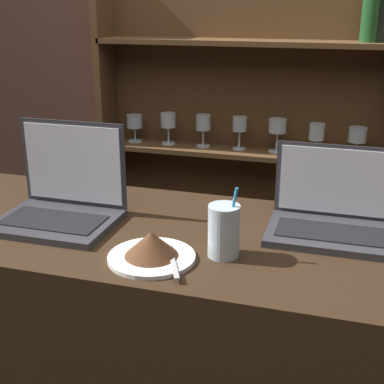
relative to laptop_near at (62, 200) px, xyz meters
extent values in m
cube|color=#4C3328|center=(0.39, 1.04, 0.30)|extent=(7.00, 0.06, 2.70)
cube|color=brown|center=(-0.29, 0.92, -0.18)|extent=(0.03, 0.18, 1.74)
cube|color=brown|center=(0.29, 1.00, -0.18)|extent=(1.19, 0.02, 1.74)
cube|color=brown|center=(0.29, 0.92, -0.52)|extent=(1.15, 0.18, 0.02)
cube|color=brown|center=(0.29, 0.92, -0.09)|extent=(1.15, 0.18, 0.02)
cube|color=brown|center=(0.29, 0.92, 0.35)|extent=(1.15, 0.18, 0.02)
cylinder|color=silver|center=(-0.17, 0.92, -0.08)|extent=(0.06, 0.06, 0.01)
cylinder|color=silver|center=(-0.17, 0.92, -0.05)|extent=(0.01, 0.01, 0.06)
cylinder|color=silver|center=(-0.17, 0.92, 0.01)|extent=(0.07, 0.07, 0.06)
cylinder|color=silver|center=(-0.02, 0.92, -0.08)|extent=(0.06, 0.06, 0.01)
cylinder|color=silver|center=(-0.02, 0.92, -0.04)|extent=(0.01, 0.01, 0.07)
cylinder|color=silver|center=(-0.02, 0.92, 0.03)|extent=(0.06, 0.06, 0.06)
cylinder|color=silver|center=(0.13, 0.92, -0.08)|extent=(0.05, 0.05, 0.01)
cylinder|color=silver|center=(0.13, 0.92, -0.04)|extent=(0.01, 0.01, 0.07)
cylinder|color=silver|center=(0.13, 0.92, 0.02)|extent=(0.06, 0.06, 0.06)
cylinder|color=silver|center=(0.29, 0.92, -0.08)|extent=(0.05, 0.05, 0.01)
cylinder|color=silver|center=(0.29, 0.92, -0.04)|extent=(0.01, 0.01, 0.07)
cylinder|color=silver|center=(0.29, 0.92, 0.03)|extent=(0.06, 0.06, 0.06)
cylinder|color=silver|center=(0.44, 0.92, -0.08)|extent=(0.06, 0.06, 0.01)
cylinder|color=silver|center=(0.44, 0.92, -0.04)|extent=(0.01, 0.01, 0.08)
cylinder|color=silver|center=(0.44, 0.92, 0.03)|extent=(0.07, 0.07, 0.05)
cylinder|color=silver|center=(0.59, 0.92, -0.08)|extent=(0.05, 0.05, 0.01)
cylinder|color=silver|center=(0.59, 0.92, -0.04)|extent=(0.01, 0.01, 0.06)
cylinder|color=silver|center=(0.59, 0.92, 0.02)|extent=(0.06, 0.06, 0.06)
cylinder|color=silver|center=(0.74, 0.92, -0.08)|extent=(0.06, 0.06, 0.01)
cylinder|color=silver|center=(0.74, 0.92, -0.04)|extent=(0.01, 0.01, 0.06)
cylinder|color=silver|center=(0.74, 0.92, 0.01)|extent=(0.07, 0.07, 0.06)
cylinder|color=#1E4C23|center=(0.75, 0.92, 0.44)|extent=(0.07, 0.07, 0.17)
cylinder|color=black|center=(0.77, 0.92, 0.47)|extent=(0.06, 0.06, 0.22)
cube|color=#333338|center=(0.00, -0.04, -0.05)|extent=(0.30, 0.23, 0.02)
cube|color=black|center=(0.00, -0.05, -0.04)|extent=(0.26, 0.13, 0.00)
cube|color=#333338|center=(0.00, 0.07, 0.08)|extent=(0.30, 0.00, 0.24)
cube|color=white|center=(0.00, 0.07, 0.08)|extent=(0.28, 0.01, 0.21)
cube|color=#333338|center=(0.69, 0.08, -0.05)|extent=(0.31, 0.21, 0.02)
cube|color=black|center=(0.69, 0.07, -0.04)|extent=(0.27, 0.12, 0.00)
cube|color=#333338|center=(0.69, 0.19, 0.06)|extent=(0.31, 0.00, 0.19)
cube|color=white|center=(0.69, 0.19, 0.06)|extent=(0.29, 0.01, 0.17)
cylinder|color=white|center=(0.31, -0.15, -0.05)|extent=(0.20, 0.20, 0.01)
cone|color=#51301C|center=(0.31, -0.15, -0.02)|extent=(0.12, 0.12, 0.06)
cube|color=#B7B7BC|center=(0.36, -0.17, -0.04)|extent=(0.08, 0.16, 0.00)
cylinder|color=silver|center=(0.46, -0.09, 0.00)|extent=(0.07, 0.07, 0.12)
cylinder|color=#338CD8|center=(0.47, -0.09, 0.03)|extent=(0.04, 0.01, 0.17)
camera|label=1|loc=(0.71, -1.17, 0.50)|focal=50.00mm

